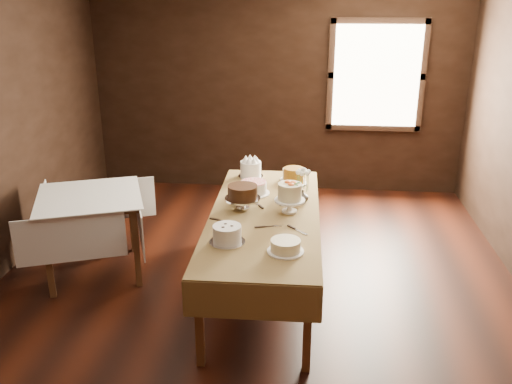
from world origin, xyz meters
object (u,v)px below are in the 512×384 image
Objects in this scene: cake_lattice at (254,188)px; cake_cream at (286,246)px; cake_chocolate at (243,198)px; side_table at (90,205)px; cake_meringue at (251,170)px; cake_server_c at (256,203)px; display_table at (264,219)px; cake_server_a at (274,226)px; flower_vase at (302,196)px; cake_swirl at (227,235)px; cake_caramel at (294,183)px; cake_server_b at (301,232)px; cake_server_e at (227,222)px; cake_speckled at (293,175)px; cake_flowers at (290,199)px; cake_server_d at (291,201)px.

cake_cream is at bearing -73.15° from cake_lattice.
cake_lattice is at bearing 82.04° from cake_chocolate.
cake_meringue reaches higher than side_table.
cake_server_c is at bearing 3.03° from side_table.
cake_server_a is (0.10, -0.28, 0.06)m from display_table.
cake_swirl is at bearing -121.22° from flower_vase.
cake_meringue is 1.65m from cake_swirl.
cake_caramel is 1.24m from cake_cream.
cake_server_b is at bearing -40.39° from cake_chocolate.
cake_server_e is (-0.41, 0.05, 0.00)m from cake_server_a.
cake_cream is (0.46, -1.76, -0.03)m from cake_meringue.
cake_server_a reaches higher than display_table.
cake_chocolate is 1.07× the size of cake_cream.
cake_swirl is (-0.03, -0.72, -0.04)m from cake_chocolate.
cake_server_e is at bearing 135.62° from cake_cream.
cake_chocolate reaches higher than cake_meringue.
cake_server_c and cake_server_e have the same top height.
cake_server_a and cake_server_e have the same top height.
cake_swirl is at bearing -92.67° from cake_chocolate.
cake_server_c is at bearing 108.16° from cake_cream.
cake_flowers reaches higher than cake_speckled.
flower_vase reaches higher than cake_server_c.
cake_caramel is at bearing 87.56° from cake_flowers.
display_table is 10.40× the size of cake_server_d.
display_table is 1.70m from side_table.
cake_caramel is at bearing 32.53° from cake_server_d.
cake_server_b and cake_server_e have the same top height.
cake_server_c and cake_server_d have the same top height.
cake_speckled is 0.46m from cake_caramel.
flower_vase reaches higher than cake_server_d.
display_table is at bearing 106.82° from cake_cream.
cake_server_e is (-0.31, -0.22, 0.06)m from display_table.
cake_server_a is at bearing -155.01° from cake_server_d.
display_table is 9.37× the size of cake_speckled.
cake_cream is (0.47, -0.12, -0.02)m from cake_swirl.
flower_vase is (0.11, 1.06, 0.01)m from cake_cream.
cake_cream reaches higher than cake_server_d.
cake_caramel is at bearing 71.43° from cake_server_e.
side_table is 1.50m from cake_chocolate.
cake_server_e is at bearing -127.60° from cake_caramel.
flower_vase is at bearing -110.12° from cake_server_c.
cake_chocolate is at bearing -138.47° from cake_caramel.
cake_flowers reaches higher than side_table.
cake_lattice is 0.41m from cake_chocolate.
cake_chocolate is 0.51m from cake_server_d.
side_table is 1.60m from cake_server_c.
cake_caramel is (0.39, -0.01, 0.07)m from cake_lattice.
cake_speckled is 1.11× the size of cake_server_a.
cake_swirl is at bearing -90.18° from cake_meringue.
cake_meringue is at bearing 91.77° from cake_chocolate.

